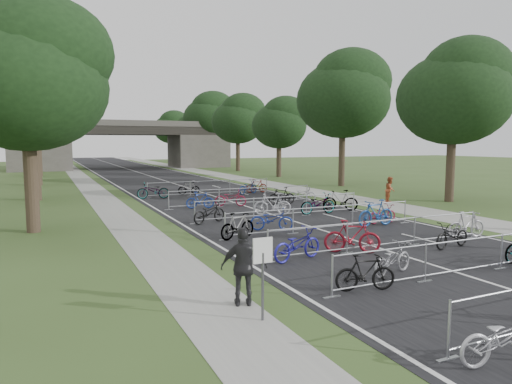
# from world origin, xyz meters

# --- Properties ---
(road) EXTENTS (11.00, 140.00, 0.01)m
(road) POSITION_xyz_m (0.00, 50.00, 0.01)
(road) COLOR black
(road) RESTS_ON ground
(sidewalk_right) EXTENTS (3.00, 140.00, 0.01)m
(sidewalk_right) POSITION_xyz_m (8.00, 50.00, 0.01)
(sidewalk_right) COLOR gray
(sidewalk_right) RESTS_ON ground
(sidewalk_left) EXTENTS (2.00, 140.00, 0.01)m
(sidewalk_left) POSITION_xyz_m (-7.50, 50.00, 0.01)
(sidewalk_left) COLOR gray
(sidewalk_left) RESTS_ON ground
(lane_markings) EXTENTS (0.12, 140.00, 0.00)m
(lane_markings) POSITION_xyz_m (0.00, 50.00, 0.00)
(lane_markings) COLOR silver
(lane_markings) RESTS_ON ground
(overpass_bridge) EXTENTS (31.00, 8.00, 7.05)m
(overpass_bridge) POSITION_xyz_m (0.00, 65.00, 3.53)
(overpass_bridge) COLOR #484540
(overpass_bridge) RESTS_ON ground
(park_sign) EXTENTS (0.45, 0.06, 1.83)m
(park_sign) POSITION_xyz_m (-6.80, 3.00, 1.27)
(park_sign) COLOR #4C4C51
(park_sign) RESTS_ON ground
(tree_left_0) EXTENTS (6.72, 6.72, 10.25)m
(tree_left_0) POSITION_xyz_m (-11.39, 15.93, 6.49)
(tree_left_0) COLOR #33261C
(tree_left_0) RESTS_ON ground
(tree_right_0) EXTENTS (7.17, 7.17, 10.93)m
(tree_right_0) POSITION_xyz_m (13.11, 15.93, 6.92)
(tree_right_0) COLOR #33261C
(tree_right_0) RESTS_ON ground
(tree_left_1) EXTENTS (7.56, 7.56, 11.53)m
(tree_left_1) POSITION_xyz_m (-11.39, 27.93, 7.30)
(tree_left_1) COLOR #33261C
(tree_left_1) RESTS_ON ground
(tree_right_1) EXTENTS (8.18, 8.18, 12.47)m
(tree_right_1) POSITION_xyz_m (13.11, 27.93, 7.90)
(tree_right_1) COLOR #33261C
(tree_right_1) RESTS_ON ground
(tree_left_2) EXTENTS (8.40, 8.40, 12.81)m
(tree_left_2) POSITION_xyz_m (-11.39, 39.93, 8.12)
(tree_left_2) COLOR #33261C
(tree_left_2) RESTS_ON ground
(tree_right_2) EXTENTS (6.16, 6.16, 9.39)m
(tree_right_2) POSITION_xyz_m (13.11, 39.93, 5.95)
(tree_right_2) COLOR #33261C
(tree_right_2) RESTS_ON ground
(tree_left_3) EXTENTS (6.72, 6.72, 10.25)m
(tree_left_3) POSITION_xyz_m (-11.39, 51.93, 6.49)
(tree_left_3) COLOR #33261C
(tree_left_3) RESTS_ON ground
(tree_right_3) EXTENTS (7.17, 7.17, 10.93)m
(tree_right_3) POSITION_xyz_m (13.11, 51.93, 6.92)
(tree_right_3) COLOR #33261C
(tree_right_3) RESTS_ON ground
(tree_left_4) EXTENTS (7.56, 7.56, 11.53)m
(tree_left_4) POSITION_xyz_m (-11.39, 63.93, 7.30)
(tree_left_4) COLOR #33261C
(tree_left_4) RESTS_ON ground
(tree_right_4) EXTENTS (8.18, 8.18, 12.47)m
(tree_right_4) POSITION_xyz_m (13.11, 63.93, 7.90)
(tree_right_4) COLOR #33261C
(tree_right_4) RESTS_ON ground
(tree_left_5) EXTENTS (8.40, 8.40, 12.81)m
(tree_left_5) POSITION_xyz_m (-11.39, 75.93, 8.12)
(tree_left_5) COLOR #33261C
(tree_left_5) RESTS_ON ground
(tree_right_5) EXTENTS (6.16, 6.16, 9.39)m
(tree_right_5) POSITION_xyz_m (13.11, 75.93, 5.95)
(tree_right_5) COLOR #33261C
(tree_right_5) RESTS_ON ground
(tree_left_6) EXTENTS (6.72, 6.72, 10.25)m
(tree_left_6) POSITION_xyz_m (-11.39, 87.93, 6.49)
(tree_left_6) COLOR #33261C
(tree_left_6) RESTS_ON ground
(tree_right_6) EXTENTS (7.17, 7.17, 10.93)m
(tree_right_6) POSITION_xyz_m (13.11, 87.93, 6.92)
(tree_right_6) COLOR #33261C
(tree_right_6) RESTS_ON ground
(barrier_row_1) EXTENTS (9.70, 0.08, 1.10)m
(barrier_row_1) POSITION_xyz_m (0.00, 3.60, 0.55)
(barrier_row_1) COLOR #A4A7AC
(barrier_row_1) RESTS_ON ground
(barrier_row_2) EXTENTS (9.70, 0.08, 1.10)m
(barrier_row_2) POSITION_xyz_m (0.00, 7.20, 0.55)
(barrier_row_2) COLOR #A4A7AC
(barrier_row_2) RESTS_ON ground
(barrier_row_3) EXTENTS (9.70, 0.08, 1.10)m
(barrier_row_3) POSITION_xyz_m (0.00, 11.00, 0.55)
(barrier_row_3) COLOR #A4A7AC
(barrier_row_3) RESTS_ON ground
(barrier_row_4) EXTENTS (9.70, 0.08, 1.10)m
(barrier_row_4) POSITION_xyz_m (0.00, 15.00, 0.55)
(barrier_row_4) COLOR #A4A7AC
(barrier_row_4) RESTS_ON ground
(barrier_row_5) EXTENTS (9.70, 0.08, 1.10)m
(barrier_row_5) POSITION_xyz_m (0.00, 20.00, 0.55)
(barrier_row_5) COLOR #A4A7AC
(barrier_row_5) RESTS_ON ground
(barrier_row_6) EXTENTS (9.70, 0.08, 1.10)m
(barrier_row_6) POSITION_xyz_m (0.00, 26.00, 0.55)
(barrier_row_6) COLOR #A4A7AC
(barrier_row_6) RESTS_ON ground
(bike_0) EXTENTS (1.92, 0.93, 0.97)m
(bike_0) POSITION_xyz_m (-3.86, -0.53, 0.48)
(bike_0) COLOR #A5A5AD
(bike_0) RESTS_ON ground
(bike_4) EXTENTS (1.68, 0.88, 0.97)m
(bike_4) POSITION_xyz_m (-3.55, 3.65, 0.49)
(bike_4) COLOR black
(bike_4) RESTS_ON ground
(bike_5) EXTENTS (1.85, 1.07, 0.92)m
(bike_5) POSITION_xyz_m (-1.89, 4.52, 0.46)
(bike_5) COLOR gray
(bike_5) RESTS_ON ground
(bike_8) EXTENTS (2.12, 1.17, 1.05)m
(bike_8) POSITION_xyz_m (-3.59, 7.08, 0.53)
(bike_8) COLOR navy
(bike_8) RESTS_ON ground
(bike_9) EXTENTS (1.93, 1.50, 1.17)m
(bike_9) POSITION_xyz_m (-1.37, 7.13, 0.58)
(bike_9) COLOR maroon
(bike_9) RESTS_ON ground
(bike_10) EXTENTS (1.89, 0.88, 0.95)m
(bike_10) POSITION_xyz_m (2.40, 6.20, 0.48)
(bike_10) COLOR black
(bike_10) RESTS_ON ground
(bike_11) EXTENTS (1.87, 0.67, 1.10)m
(bike_11) POSITION_xyz_m (4.30, 7.22, 0.55)
(bike_11) COLOR #9A989F
(bike_11) RESTS_ON ground
(bike_12) EXTENTS (1.84, 1.08, 1.07)m
(bike_12) POSITION_xyz_m (-4.06, 11.01, 0.53)
(bike_12) COLOR #A4A7AC
(bike_12) RESTS_ON ground
(bike_13) EXTENTS (1.96, 1.47, 0.98)m
(bike_13) POSITION_xyz_m (-2.06, 11.95, 0.49)
(bike_13) COLOR navy
(bike_13) RESTS_ON ground
(bike_14) EXTENTS (2.07, 0.69, 1.22)m
(bike_14) POSITION_xyz_m (2.75, 10.87, 0.61)
(bike_14) COLOR navy
(bike_14) RESTS_ON ground
(bike_15) EXTENTS (1.76, 0.79, 0.90)m
(bike_15) POSITION_xyz_m (3.55, 11.37, 0.45)
(bike_15) COLOR maroon
(bike_15) RESTS_ON ground
(bike_16) EXTENTS (2.04, 1.37, 1.01)m
(bike_16) POSITION_xyz_m (-3.92, 14.90, 0.51)
(bike_16) COLOR black
(bike_16) RESTS_ON ground
(bike_17) EXTENTS (2.04, 1.29, 1.19)m
(bike_17) POSITION_xyz_m (-0.12, 15.72, 0.59)
(bike_17) COLOR #ADAEB5
(bike_17) RESTS_ON ground
(bike_18) EXTENTS (2.16, 0.79, 1.13)m
(bike_18) POSITION_xyz_m (2.26, 15.02, 0.56)
(bike_18) COLOR #A4A7AC
(bike_18) RESTS_ON ground
(bike_19) EXTENTS (1.95, 1.51, 1.18)m
(bike_19) POSITION_xyz_m (4.10, 15.56, 0.59)
(bike_19) COLOR #A4A7AC
(bike_19) RESTS_ON ground
(bike_20) EXTENTS (1.70, 0.79, 0.99)m
(bike_20) POSITION_xyz_m (-2.80, 19.75, 0.49)
(bike_20) COLOR navy
(bike_20) RESTS_ON ground
(bike_21) EXTENTS (1.99, 1.43, 0.99)m
(bike_21) POSITION_xyz_m (-0.84, 19.89, 0.50)
(bike_21) COLOR maroon
(bike_21) RESTS_ON ground
(bike_22) EXTENTS (1.81, 0.58, 1.07)m
(bike_22) POSITION_xyz_m (2.31, 19.22, 0.54)
(bike_22) COLOR black
(bike_22) RESTS_ON ground
(bike_23) EXTENTS (1.91, 1.39, 0.95)m
(bike_23) POSITION_xyz_m (4.30, 20.15, 0.48)
(bike_23) COLOR #96969D
(bike_23) RESTS_ON ground
(bike_24) EXTENTS (2.25, 1.08, 1.13)m
(bike_24) POSITION_xyz_m (-4.30, 25.50, 0.57)
(bike_24) COLOR #A4A7AC
(bike_24) RESTS_ON ground
(bike_25) EXTENTS (1.65, 0.59, 0.97)m
(bike_25) POSITION_xyz_m (-1.36, 26.93, 0.49)
(bike_25) COLOR #A4A7AC
(bike_25) RESTS_ON ground
(bike_26) EXTENTS (2.05, 1.45, 1.02)m
(bike_26) POSITION_xyz_m (2.79, 25.49, 0.51)
(bike_26) COLOR navy
(bike_26) RESTS_ON ground
(bike_27) EXTENTS (1.74, 0.61, 1.03)m
(bike_27) POSITION_xyz_m (3.76, 26.06, 0.51)
(bike_27) COLOR maroon
(bike_27) RESTS_ON ground
(pedestrian_b) EXTENTS (1.01, 0.96, 1.64)m
(pedestrian_b) POSITION_xyz_m (9.20, 17.31, 0.82)
(pedestrian_b) COLOR #994421
(pedestrian_b) RESTS_ON ground
(pedestrian_c) EXTENTS (1.18, 0.81, 1.86)m
(pedestrian_c) POSITION_xyz_m (-6.80, 4.01, 0.93)
(pedestrian_c) COLOR #252528
(pedestrian_c) RESTS_ON ground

